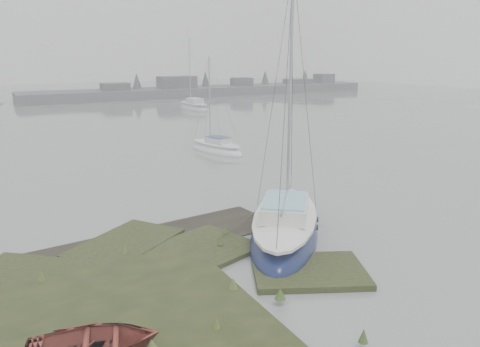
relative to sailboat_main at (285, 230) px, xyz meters
name	(u,v)px	position (x,y,z in m)	size (l,w,h in m)	color
ground	(91,135)	(-1.49, 27.66, -0.33)	(160.00, 160.00, 0.00)	slate
far_shoreline	(213,90)	(25.35, 59.56, 0.52)	(60.00, 8.00, 4.15)	#4C4F51
sailboat_main	(285,230)	(0.00, 0.00, 0.00)	(6.59, 7.41, 10.58)	#0E163C
sailboat_white	(216,149)	(4.81, 15.81, -0.11)	(2.95, 5.33, 7.15)	white
sailboat_far_b	(194,107)	(13.77, 40.75, -0.04)	(2.54, 6.75, 9.37)	silver
dinghy	(94,343)	(-7.88, -4.10, 0.19)	(2.07, 2.90, 0.60)	maroon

